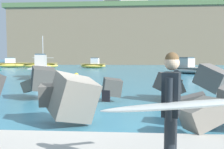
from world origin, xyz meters
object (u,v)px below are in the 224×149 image
object	(u,v)px
surfer_with_board	(173,107)
boat_near_right	(41,65)
boat_far_left	(41,70)
boat_near_left	(188,68)
boat_far_centre	(93,65)
mooring_buoy_middle	(76,75)
boat_far_right	(13,64)
station_building_central	(112,1)
mooring_buoy_inner	(199,73)

from	to	relation	value
surfer_with_board	boat_near_right	size ratio (longest dim) A/B	0.34
boat_far_left	surfer_with_board	bearing A→B (deg)	-65.45
surfer_with_board	boat_far_left	xyz separation A→B (m)	(-9.01, 19.72, -0.55)
boat_near_left	boat_far_centre	world-z (taller)	boat_near_left
boat_far_left	boat_far_centre	distance (m)	21.87
surfer_with_board	boat_near_left	world-z (taller)	surfer_with_board
surfer_with_board	mooring_buoy_middle	xyz separation A→B (m)	(-5.75, 20.50, -1.06)
boat_far_right	station_building_central	world-z (taller)	station_building_central
mooring_buoy_inner	station_building_central	distance (m)	55.11
boat_far_centre	mooring_buoy_inner	world-z (taller)	boat_far_centre
boat_far_centre	boat_far_left	bearing A→B (deg)	-94.96
boat_near_left	boat_far_right	bearing A→B (deg)	151.56
boat_far_centre	station_building_central	size ratio (longest dim) A/B	0.77
boat_far_right	mooring_buoy_middle	world-z (taller)	boat_far_right
mooring_buoy_inner	station_building_central	xyz separation A→B (m)	(-13.30, 49.96, 19.07)
boat_far_right	station_building_central	distance (m)	40.38
boat_far_left	mooring_buoy_inner	size ratio (longest dim) A/B	14.66
boat_far_centre	mooring_buoy_inner	size ratio (longest dim) A/B	10.84
boat_far_centre	station_building_central	xyz separation A→B (m)	(0.91, 33.31, 18.70)
surfer_with_board	boat_near_right	bearing A→B (deg)	112.35
mooring_buoy_middle	station_building_central	world-z (taller)	station_building_central
boat_near_right	boat_far_right	world-z (taller)	boat_near_right
boat_near_left	boat_near_right	world-z (taller)	boat_near_right
boat_far_right	station_building_central	xyz separation A→B (m)	(16.91, 31.56, 18.68)
boat_far_left	boat_far_centre	world-z (taller)	boat_far_left
mooring_buoy_middle	station_building_central	distance (m)	57.57
boat_near_left	boat_far_left	size ratio (longest dim) A/B	0.79
boat_near_left	boat_far_left	bearing A→B (deg)	-154.26
boat_near_left	surfer_with_board	bearing A→B (deg)	-103.47
boat_far_left	station_building_central	xyz separation A→B (m)	(2.80, 55.10, 18.56)
boat_far_centre	mooring_buoy_middle	distance (m)	21.06
mooring_buoy_inner	boat_near_left	bearing A→B (deg)	103.57
boat_far_right	mooring_buoy_middle	size ratio (longest dim) A/B	14.20
boat_near_left	mooring_buoy_middle	distance (m)	13.99
boat_near_left	station_building_central	distance (m)	52.71
boat_far_right	mooring_buoy_inner	distance (m)	35.37
mooring_buoy_inner	boat_far_left	bearing A→B (deg)	-162.30
boat_far_right	mooring_buoy_inner	xyz separation A→B (m)	(30.21, -18.40, -0.39)
boat_near_right	boat_far_right	xyz separation A→B (m)	(-7.03, 4.13, 0.08)
surfer_with_board	boat_far_right	bearing A→B (deg)	118.12
boat_far_left	station_building_central	distance (m)	58.21
boat_far_centre	station_building_central	world-z (taller)	station_building_central
boat_near_right	boat_near_left	bearing A→B (deg)	-27.81
boat_near_left	boat_far_centre	distance (m)	19.76
boat_far_left	mooring_buoy_inner	world-z (taller)	boat_far_left
boat_far_left	boat_far_right	distance (m)	27.45
boat_near_left	station_building_central	bearing A→B (deg)	104.97
boat_far_centre	mooring_buoy_inner	xyz separation A→B (m)	(14.20, -16.65, -0.37)
boat_far_centre	boat_far_right	bearing A→B (deg)	173.76
station_building_central	boat_near_left	bearing A→B (deg)	-75.03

